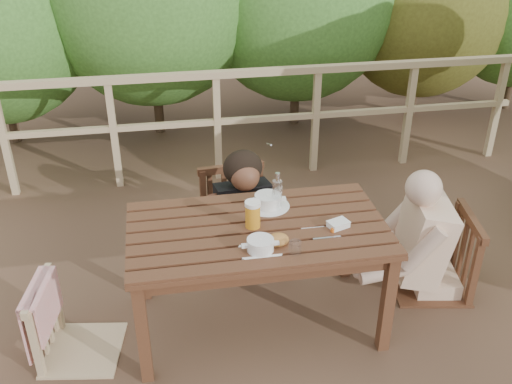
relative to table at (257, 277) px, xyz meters
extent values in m
plane|color=brown|center=(0.00, 0.00, -0.34)|extent=(60.00, 60.00, 0.00)
cube|color=#412617|center=(0.00, 0.00, 0.00)|extent=(1.49, 0.84, 0.69)
cube|color=tan|center=(-1.06, -0.08, 0.11)|extent=(0.51, 0.51, 0.90)
cube|color=#412617|center=(0.02, 0.91, 0.17)|extent=(0.56, 0.56, 1.03)
cube|color=#412617|center=(1.21, 0.15, 0.17)|extent=(0.59, 0.59, 1.02)
cube|color=tan|center=(0.00, 2.00, 0.16)|extent=(5.60, 0.10, 1.01)
cylinder|color=white|center=(-0.03, -0.23, 0.38)|extent=(0.25, 0.25, 0.08)
cylinder|color=white|center=(0.10, 0.22, 0.39)|extent=(0.27, 0.27, 0.09)
ellipsoid|color=#956327|center=(0.08, -0.19, 0.38)|extent=(0.12, 0.09, 0.07)
cylinder|color=#C3680B|center=(-0.03, 0.01, 0.43)|extent=(0.09, 0.09, 0.18)
cylinder|color=white|center=(0.15, 0.18, 0.47)|extent=(0.06, 0.06, 0.25)
cylinder|color=white|center=(0.15, -0.29, 0.38)|extent=(0.07, 0.07, 0.08)
cube|color=white|center=(0.45, -0.09, 0.37)|extent=(0.14, 0.12, 0.05)
camera|label=1|loc=(-0.50, -2.77, 2.14)|focal=40.68mm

